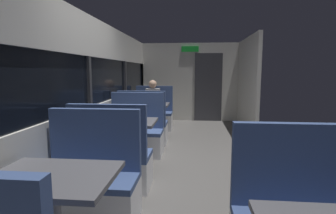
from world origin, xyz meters
TOP-DOWN VIEW (x-y plane):
  - ground_plane at (0.00, 0.00)m, footprint 3.30×9.20m
  - carriage_window_panel_left at (-1.45, 0.00)m, footprint 0.09×8.48m
  - carriage_end_bulkhead at (0.06, 4.19)m, footprint 2.90×0.11m
  - carriage_aisle_panel_right at (1.45, 3.00)m, footprint 0.08×2.40m
  - dining_table_near_window at (-0.89, -2.09)m, footprint 0.90×0.70m
  - bench_near_window_facing_entry at (-0.89, -1.39)m, footprint 0.95×0.50m
  - dining_table_mid_window at (-0.89, 0.03)m, footprint 0.90×0.70m
  - bench_mid_window_facing_end at (-0.89, -0.67)m, footprint 0.95×0.50m
  - bench_mid_window_facing_entry at (-0.89, 0.73)m, footprint 0.95×0.50m
  - dining_table_far_window at (-0.89, 2.14)m, footprint 0.90×0.70m
  - bench_far_window_facing_end at (-0.89, 1.44)m, footprint 0.95×0.50m
  - bench_far_window_facing_entry at (-0.89, 2.84)m, footprint 0.95×0.50m
  - seated_passenger at (-0.89, 2.77)m, footprint 0.47×0.55m

SIDE VIEW (x-z plane):
  - ground_plane at x=0.00m, z-range -0.02..0.00m
  - bench_near_window_facing_entry at x=-0.89m, z-range -0.22..0.88m
  - bench_mid_window_facing_end at x=-0.89m, z-range -0.22..0.88m
  - bench_mid_window_facing_entry at x=-0.89m, z-range -0.22..0.88m
  - bench_far_window_facing_end at x=-0.89m, z-range -0.22..0.88m
  - bench_far_window_facing_entry at x=-0.89m, z-range -0.22..0.88m
  - seated_passenger at x=-0.89m, z-range -0.09..1.17m
  - dining_table_near_window at x=-0.89m, z-range 0.27..1.01m
  - dining_table_mid_window at x=-0.89m, z-range 0.27..1.01m
  - dining_table_far_window at x=-0.89m, z-range 0.27..1.01m
  - carriage_window_panel_left at x=-1.45m, z-range -0.04..2.26m
  - carriage_end_bulkhead at x=0.06m, z-range -0.01..2.29m
  - carriage_aisle_panel_right at x=1.45m, z-range 0.00..2.30m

